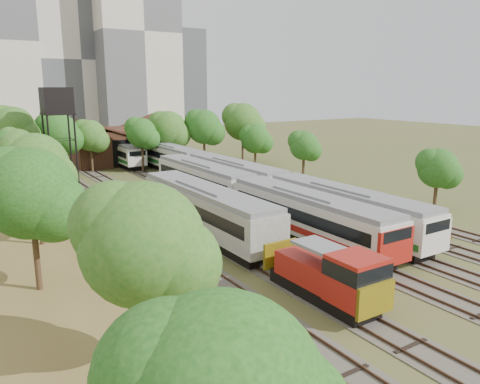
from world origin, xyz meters
TOP-DOWN VIEW (x-y plane):
  - ground at (0.00, 0.00)m, footprint 240.00×240.00m
  - dry_grass_patch at (-18.00, 8.00)m, footprint 14.00×60.00m
  - tracks at (-0.67, 25.00)m, footprint 24.60×80.00m
  - railcar_red_set at (-2.00, 19.06)m, footprint 3.17×34.58m
  - railcar_green_set at (2.00, 27.77)m, footprint 3.11×52.08m
  - railcar_rear at (-2.00, 55.94)m, footprint 2.94×16.08m
  - shunter_locomotive at (-8.00, 1.25)m, footprint 2.60×8.10m
  - old_grey_coach at (-8.00, 16.10)m, footprint 3.28×18.00m
  - water_tower at (-13.60, 42.55)m, footprint 3.48×3.48m
  - rail_pile_near at (8.00, 9.72)m, footprint 0.68×10.14m
  - rail_pile_far at (8.20, 13.34)m, footprint 0.55×8.88m
  - maintenance_shed at (-1.00, 57.98)m, footprint 16.45×11.55m
  - tree_band_left at (-20.03, 15.76)m, footprint 7.83×65.25m
  - tree_band_far at (-0.06, 49.19)m, footprint 39.95×9.10m
  - tree_band_right at (15.37, 31.07)m, footprint 5.49×36.72m
  - tower_centre at (2.00, 100.00)m, footprint 20.00×18.00m
  - tower_right at (14.00, 92.00)m, footprint 18.00×16.00m
  - tower_far_right at (34.00, 110.00)m, footprint 12.00×12.00m

SIDE VIEW (x-z plane):
  - ground at x=0.00m, z-range 0.00..0.00m
  - dry_grass_patch at x=-18.00m, z-range 0.00..0.04m
  - tracks at x=-0.67m, z-range -0.05..0.14m
  - rail_pile_far at x=8.20m, z-range 0.00..0.29m
  - rail_pile_near at x=8.00m, z-range 0.00..0.34m
  - shunter_locomotive at x=-8.00m, z-range -0.08..3.33m
  - railcar_rear at x=-2.00m, z-range 0.10..3.74m
  - railcar_green_set at x=2.00m, z-range 0.11..3.96m
  - railcar_red_set at x=-2.00m, z-range 0.11..4.03m
  - old_grey_coach at x=-8.00m, z-range 0.19..4.25m
  - maintenance_shed at x=-1.00m, z-range -0.87..6.70m
  - tree_band_right at x=15.37m, z-range 1.02..7.46m
  - tree_band_left at x=-20.03m, z-range 1.10..9.78m
  - tree_band_far at x=-0.06m, z-range 1.27..10.94m
  - water_tower at x=-13.60m, z-range 4.12..16.13m
  - tower_far_right at x=34.00m, z-range 0.00..28.00m
  - tower_centre at x=2.00m, z-range 0.00..36.00m
  - tower_right at x=14.00m, z-range 0.00..48.00m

